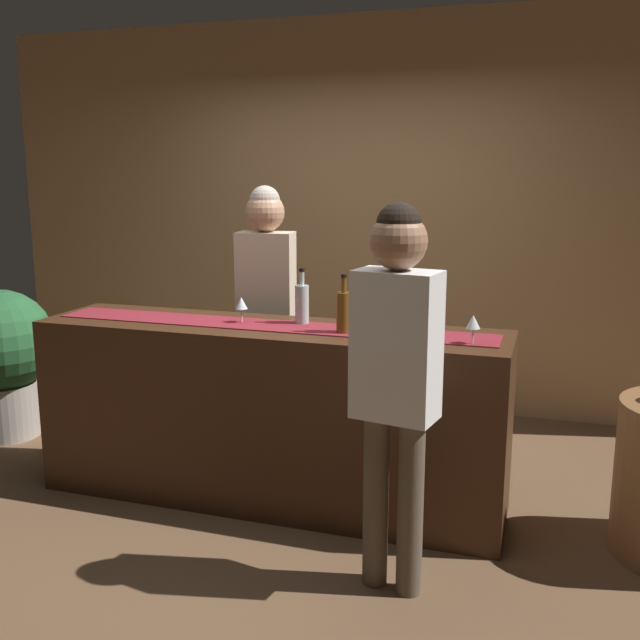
{
  "coord_description": "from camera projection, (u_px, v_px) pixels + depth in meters",
  "views": [
    {
      "loc": [
        1.43,
        -3.5,
        1.79
      ],
      "look_at": [
        0.29,
        0.0,
        1.03
      ],
      "focal_mm": 40.82,
      "sensor_mm": 36.0,
      "label": 1
    }
  ],
  "objects": [
    {
      "name": "wine_bottle_amber",
      "position": [
        344.0,
        311.0,
        3.66
      ],
      "size": [
        0.07,
        0.07,
        0.3
      ],
      "color": "brown",
      "rests_on": "bar_counter"
    },
    {
      "name": "wine_bottle_clear",
      "position": [
        302.0,
        303.0,
        3.88
      ],
      "size": [
        0.07,
        0.07,
        0.3
      ],
      "color": "#B2C6C1",
      "rests_on": "bar_counter"
    },
    {
      "name": "wine_glass_mid_counter",
      "position": [
        241.0,
        304.0,
        3.9
      ],
      "size": [
        0.07,
        0.07,
        0.14
      ],
      "color": "silver",
      "rests_on": "bar_counter"
    },
    {
      "name": "bar_counter",
      "position": [
        270.0,
        414.0,
        3.96
      ],
      "size": [
        2.54,
        0.6,
        0.98
      ],
      "primitive_type": "cube",
      "color": "#3D2314",
      "rests_on": "ground"
    },
    {
      "name": "customer_sipping",
      "position": [
        396.0,
        360.0,
        2.98
      ],
      "size": [
        0.37,
        0.26,
        1.67
      ],
      "rotation": [
        0.0,
        0.0,
        -0.18
      ],
      "color": "brown",
      "rests_on": "ground"
    },
    {
      "name": "bartender",
      "position": [
        266.0,
        293.0,
        4.46
      ],
      "size": [
        0.36,
        0.24,
        1.7
      ],
      "rotation": [
        0.0,
        0.0,
        3.28
      ],
      "color": "#26262B",
      "rests_on": "ground"
    },
    {
      "name": "back_wall",
      "position": [
        361.0,
        216.0,
        5.53
      ],
      "size": [
        6.0,
        0.12,
        2.9
      ],
      "primitive_type": "cube",
      "color": "tan",
      "rests_on": "ground"
    },
    {
      "name": "wine_glass_near_customer",
      "position": [
        388.0,
        313.0,
        3.66
      ],
      "size": [
        0.07,
        0.07,
        0.14
      ],
      "color": "silver",
      "rests_on": "bar_counter"
    },
    {
      "name": "ground_plane",
      "position": [
        271.0,
        497.0,
        4.06
      ],
      "size": [
        10.0,
        10.0,
        0.0
      ],
      "primitive_type": "plane",
      "color": "brown"
    },
    {
      "name": "potted_plant_tall",
      "position": [
        1.0,
        353.0,
        4.89
      ],
      "size": [
        0.69,
        0.69,
        1.01
      ],
      "color": "#9E9389",
      "rests_on": "ground"
    },
    {
      "name": "counter_runner_cloth",
      "position": [
        269.0,
        325.0,
        3.86
      ],
      "size": [
        2.41,
        0.28,
        0.01
      ],
      "primitive_type": "cube",
      "color": "maroon",
      "rests_on": "bar_counter"
    },
    {
      "name": "wine_glass_far_end",
      "position": [
        473.0,
        323.0,
        3.42
      ],
      "size": [
        0.07,
        0.07,
        0.14
      ],
      "color": "silver",
      "rests_on": "bar_counter"
    }
  ]
}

